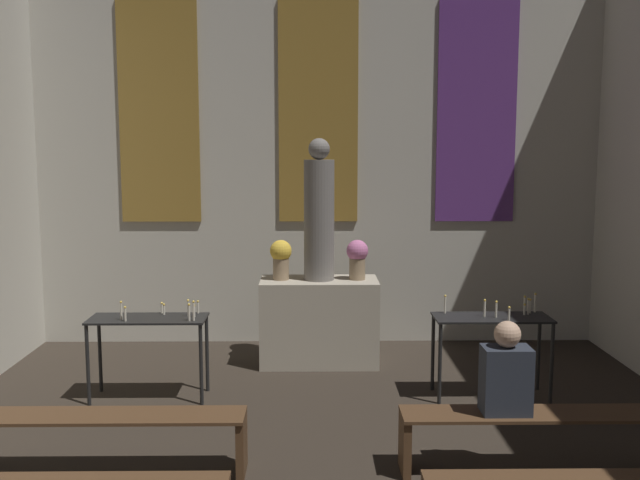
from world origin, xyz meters
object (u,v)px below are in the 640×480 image
at_px(pew_back_left, 103,430).
at_px(flower_vase_right, 357,257).
at_px(altar, 319,321).
at_px(flower_vase_left, 281,257).
at_px(pew_back_right, 542,428).
at_px(statue, 319,215).
at_px(candle_rack_left, 149,329).
at_px(person_seated, 506,373).
at_px(candle_rack_right, 492,328).

bearing_deg(pew_back_left, flower_vase_right, 53.14).
height_order(altar, flower_vase_left, flower_vase_left).
height_order(altar, flower_vase_right, flower_vase_right).
bearing_deg(flower_vase_left, pew_back_right, -53.14).
bearing_deg(flower_vase_left, statue, 0.00).
height_order(flower_vase_right, candle_rack_left, flower_vase_right).
height_order(candle_rack_left, pew_back_right, candle_rack_left).
relative_size(altar, person_seated, 1.88).
distance_m(candle_rack_left, pew_back_right, 3.74).
relative_size(statue, candle_rack_right, 1.40).
relative_size(pew_back_right, person_seated, 3.03).
distance_m(statue, pew_back_left, 3.52).
distance_m(flower_vase_left, candle_rack_left, 1.77).
xyz_separation_m(flower_vase_right, person_seated, (0.94, -2.79, -0.45)).
height_order(statue, candle_rack_right, statue).
bearing_deg(pew_back_right, statue, 120.75).
relative_size(statue, flower_vase_right, 3.51).
height_order(flower_vase_left, person_seated, flower_vase_left).
distance_m(altar, pew_back_right, 3.25).
height_order(candle_rack_right, person_seated, person_seated).
distance_m(pew_back_right, person_seated, 0.52).
bearing_deg(pew_back_right, person_seated, -180.00).
bearing_deg(person_seated, altar, 116.19).
distance_m(candle_rack_right, pew_back_right, 1.69).
bearing_deg(candle_rack_right, flower_vase_left, 151.88).
height_order(candle_rack_right, pew_back_left, candle_rack_right).
bearing_deg(candle_rack_right, candle_rack_left, -179.95).
relative_size(altar, statue, 0.84).
bearing_deg(statue, pew_back_right, -59.25).
xyz_separation_m(statue, candle_rack_left, (-1.67, -1.14, -1.02)).
distance_m(altar, pew_back_left, 3.25).
bearing_deg(pew_back_left, candle_rack_left, 90.54).
bearing_deg(pew_back_right, flower_vase_left, 126.86).
xyz_separation_m(flower_vase_right, candle_rack_left, (-2.11, -1.14, -0.54)).
xyz_separation_m(altar, statue, (0.00, 0.00, 1.22)).
bearing_deg(flower_vase_left, altar, 0.00).
height_order(flower_vase_right, pew_back_left, flower_vase_right).
xyz_separation_m(statue, candle_rack_right, (1.69, -1.13, -1.02)).
xyz_separation_m(flower_vase_left, candle_rack_left, (-1.24, -1.14, -0.54)).
bearing_deg(altar, flower_vase_left, 180.00).
relative_size(statue, person_seated, 2.24).
bearing_deg(candle_rack_right, pew_back_right, -91.09).
relative_size(altar, candle_rack_left, 1.17).
distance_m(altar, statue, 1.22).
bearing_deg(person_seated, pew_back_right, 0.00).
distance_m(candle_rack_right, person_seated, 1.69).
height_order(pew_back_left, pew_back_right, same).
bearing_deg(flower_vase_right, pew_back_left, -126.86).
distance_m(altar, flower_vase_right, 0.86).
relative_size(flower_vase_left, pew_back_left, 0.21).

